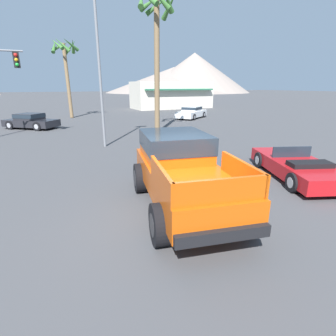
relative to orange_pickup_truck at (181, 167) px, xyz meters
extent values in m
plane|color=#424244|center=(-0.38, -0.74, -1.11)|extent=(320.00, 320.00, 0.00)
cube|color=#CC4C0C|center=(-0.07, -0.32, -0.25)|extent=(2.87, 5.18, 0.69)
cube|color=#CC4C0C|center=(0.13, 0.63, 0.47)|extent=(2.17, 2.47, 0.76)
cube|color=#1E2833|center=(0.13, 0.63, 0.61)|extent=(2.22, 2.52, 0.48)
cube|color=#CC4C0C|center=(-1.25, -1.48, 0.34)|extent=(0.47, 1.93, 0.48)
cube|color=#CC4C0C|center=(0.56, -1.85, 0.34)|extent=(0.47, 1.93, 0.48)
cube|color=#CC4C0C|center=(-0.53, -2.58, 0.34)|extent=(1.83, 0.45, 0.48)
cube|color=black|center=(0.44, 2.12, -0.47)|extent=(1.88, 0.54, 0.24)
cube|color=black|center=(-0.57, -2.77, -0.47)|extent=(1.88, 0.54, 0.24)
cylinder|color=black|center=(-0.73, 1.36, -0.65)|extent=(0.51, 0.98, 0.93)
cylinder|color=#232326|center=(-0.73, 1.36, -0.65)|extent=(0.44, 0.57, 0.51)
cylinder|color=black|center=(1.21, 0.96, -0.65)|extent=(0.51, 0.98, 0.93)
cylinder|color=#232326|center=(1.21, 0.96, -0.65)|extent=(0.44, 0.57, 0.51)
cylinder|color=black|center=(-1.35, -1.61, -0.65)|extent=(0.51, 0.98, 0.93)
cylinder|color=#232326|center=(-1.35, -1.61, -0.65)|extent=(0.44, 0.57, 0.51)
cylinder|color=black|center=(0.60, -2.01, -0.65)|extent=(0.51, 0.98, 0.93)
cylinder|color=#232326|center=(0.60, -2.01, -0.65)|extent=(0.44, 0.57, 0.51)
cube|color=#B21419|center=(4.95, 0.15, -0.69)|extent=(3.19, 4.64, 0.49)
cube|color=#1E2833|center=(5.12, 0.59, -0.24)|extent=(1.42, 0.60, 0.41)
cube|color=black|center=(4.68, -0.55, -0.37)|extent=(1.53, 1.07, 0.16)
cylinder|color=black|center=(4.64, 1.70, -0.79)|extent=(0.44, 0.68, 0.64)
cylinder|color=#9E9EA3|center=(4.64, 1.70, -0.79)|extent=(0.35, 0.41, 0.35)
cylinder|color=black|center=(6.22, 1.09, -0.79)|extent=(0.44, 0.68, 0.64)
cylinder|color=#9E9EA3|center=(6.22, 1.09, -0.79)|extent=(0.35, 0.41, 0.35)
cylinder|color=black|center=(3.68, -0.78, -0.79)|extent=(0.44, 0.68, 0.64)
cylinder|color=#9E9EA3|center=(3.68, -0.78, -0.79)|extent=(0.35, 0.41, 0.35)
cube|color=white|center=(10.87, 18.01, -0.65)|extent=(4.51, 3.96, 0.59)
cube|color=white|center=(10.95, 18.07, -0.13)|extent=(2.37, 2.32, 0.44)
cube|color=#1E2833|center=(10.95, 18.07, -0.08)|extent=(2.42, 2.37, 0.27)
cylinder|color=black|center=(10.29, 16.54, -0.81)|extent=(0.62, 0.54, 0.61)
cylinder|color=#9E9EA3|center=(10.29, 16.54, -0.81)|extent=(0.41, 0.39, 0.34)
cylinder|color=black|center=(9.29, 17.90, -0.81)|extent=(0.62, 0.54, 0.61)
cylinder|color=#9E9EA3|center=(9.29, 17.90, -0.81)|extent=(0.41, 0.39, 0.34)
cylinder|color=black|center=(12.44, 18.12, -0.81)|extent=(0.62, 0.54, 0.61)
cylinder|color=#9E9EA3|center=(12.44, 18.12, -0.81)|extent=(0.41, 0.39, 0.34)
cylinder|color=black|center=(11.44, 19.48, -0.81)|extent=(0.62, 0.54, 0.61)
cylinder|color=#9E9EA3|center=(11.44, 19.48, -0.81)|extent=(0.41, 0.39, 0.34)
cube|color=#232328|center=(-4.18, 17.47, -0.66)|extent=(4.29, 4.05, 0.53)
cube|color=#232328|center=(-4.26, 17.54, -0.16)|extent=(2.34, 2.33, 0.48)
cube|color=#1E2833|center=(-4.26, 17.54, -0.10)|extent=(2.39, 2.38, 0.29)
cylinder|color=black|center=(-2.65, 17.29, -0.78)|extent=(0.65, 0.60, 0.67)
cylinder|color=#9E9EA3|center=(-2.65, 17.29, -0.78)|extent=(0.43, 0.42, 0.37)
cylinder|color=black|center=(-3.77, 15.99, -0.78)|extent=(0.65, 0.60, 0.67)
cylinder|color=#9E9EA3|center=(-3.77, 15.99, -0.78)|extent=(0.43, 0.42, 0.37)
cylinder|color=black|center=(-4.58, 18.96, -0.78)|extent=(0.65, 0.60, 0.67)
cylinder|color=#9E9EA3|center=(-4.58, 18.96, -0.78)|extent=(0.43, 0.42, 0.37)
cylinder|color=black|center=(-5.71, 17.66, -0.78)|extent=(0.65, 0.60, 0.67)
cylinder|color=#9E9EA3|center=(-5.71, 17.66, -0.78)|extent=(0.43, 0.42, 0.37)
cube|color=black|center=(-4.28, 13.01, 3.64)|extent=(0.34, 0.26, 0.90)
sphere|color=red|center=(-4.28, 12.86, 3.91)|extent=(0.20, 0.20, 0.20)
sphere|color=orange|center=(-4.28, 12.86, 3.64)|extent=(0.20, 0.20, 0.20)
sphere|color=green|center=(-4.28, 12.86, 3.37)|extent=(0.20, 0.20, 0.20)
cylinder|color=slate|center=(-0.31, 8.48, 2.97)|extent=(0.14, 0.14, 8.17)
cylinder|color=brown|center=(4.08, 11.18, 3.22)|extent=(0.36, 0.53, 8.67)
cone|color=#386B2D|center=(5.14, 11.37, 7.19)|extent=(0.56, 1.93, 1.61)
cone|color=#386B2D|center=(4.55, 12.06, 7.27)|extent=(1.67, 1.19, 1.34)
cone|color=#386B2D|center=(3.95, 12.04, 7.31)|extent=(1.53, 0.61, 1.20)
cone|color=#386B2D|center=(3.24, 11.62, 7.27)|extent=(1.00, 1.70, 1.34)
cone|color=#386B2D|center=(4.60, 10.62, 7.25)|extent=(1.37, 1.21, 1.38)
cylinder|color=brown|center=(-0.47, 24.19, 2.58)|extent=(0.36, 1.02, 7.38)
cone|color=#386B2D|center=(0.35, 23.77, 5.95)|extent=(0.51, 1.53, 1.34)
cone|color=#386B2D|center=(0.14, 24.58, 5.89)|extent=(1.49, 1.35, 1.54)
cone|color=#386B2D|center=(-0.76, 24.74, 6.01)|extent=(1.82, 0.90, 1.21)
cone|color=#386B2D|center=(-1.38, 24.13, 5.89)|extent=(0.81, 1.68, 1.53)
cone|color=#386B2D|center=(-1.15, 23.38, 6.00)|extent=(1.21, 1.50, 1.19)
cone|color=#386B2D|center=(-0.70, 23.07, 5.93)|extent=(1.49, 0.75, 1.38)
cone|color=#386B2D|center=(0.07, 23.10, 6.01)|extent=(1.69, 1.35, 1.18)
cube|color=beige|center=(14.78, 30.80, 0.81)|extent=(11.69, 5.09, 3.85)
cube|color=#286B4C|center=(14.78, 27.90, 1.66)|extent=(10.52, 0.70, 0.20)
cone|color=gray|center=(66.25, 110.81, 8.06)|extent=(53.71, 53.71, 18.34)
cone|color=gray|center=(57.74, 115.97, 4.87)|extent=(67.09, 67.09, 11.97)
camera|label=1|loc=(-3.30, -6.15, 2.17)|focal=28.00mm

